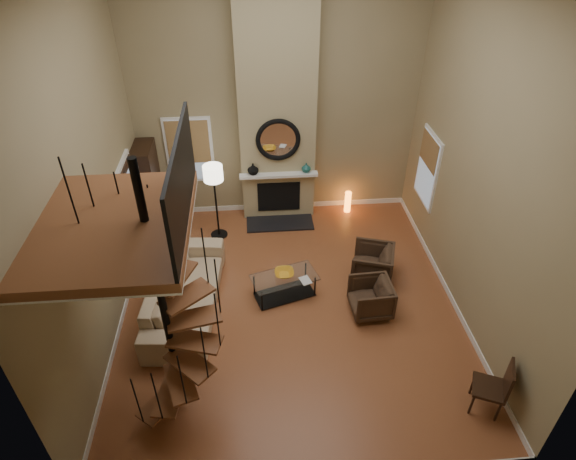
{
  "coord_description": "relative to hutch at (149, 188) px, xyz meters",
  "views": [
    {
      "loc": [
        -0.57,
        -6.35,
        6.32
      ],
      "look_at": [
        0.0,
        0.4,
        1.4
      ],
      "focal_mm": 30.07,
      "sensor_mm": 36.0,
      "label": 1
    }
  ],
  "objects": [
    {
      "name": "ground",
      "position": [
        2.81,
        -2.8,
        -0.95
      ],
      "size": [
        6.0,
        6.5,
        0.01
      ],
      "primitive_type": "cube",
      "color": "#AD6338",
      "rests_on": "ground"
    },
    {
      "name": "back_wall",
      "position": [
        2.81,
        0.45,
        1.8
      ],
      "size": [
        6.0,
        0.02,
        5.5
      ],
      "primitive_type": "cube",
      "color": "#958660",
      "rests_on": "ground"
    },
    {
      "name": "front_wall",
      "position": [
        2.81,
        -6.05,
        1.8
      ],
      "size": [
        6.0,
        0.02,
        5.5
      ],
      "primitive_type": "cube",
      "color": "#958660",
      "rests_on": "ground"
    },
    {
      "name": "left_wall",
      "position": [
        -0.19,
        -2.8,
        1.8
      ],
      "size": [
        0.02,
        6.5,
        5.5
      ],
      "primitive_type": "cube",
      "color": "#958660",
      "rests_on": "ground"
    },
    {
      "name": "right_wall",
      "position": [
        5.81,
        -2.8,
        1.8
      ],
      "size": [
        0.02,
        6.5,
        5.5
      ],
      "primitive_type": "cube",
      "color": "#958660",
      "rests_on": "ground"
    },
    {
      "name": "baseboard_back",
      "position": [
        2.81,
        0.44,
        -0.89
      ],
      "size": [
        6.0,
        0.02,
        0.12
      ],
      "primitive_type": "cube",
      "color": "white",
      "rests_on": "ground"
    },
    {
      "name": "baseboard_left",
      "position": [
        -0.18,
        -2.8,
        -0.89
      ],
      "size": [
        0.02,
        6.5,
        0.12
      ],
      "primitive_type": "cube",
      "color": "white",
      "rests_on": "ground"
    },
    {
      "name": "baseboard_right",
      "position": [
        5.8,
        -2.8,
        -0.89
      ],
      "size": [
        0.02,
        6.5,
        0.12
      ],
      "primitive_type": "cube",
      "color": "white",
      "rests_on": "ground"
    },
    {
      "name": "chimney_breast",
      "position": [
        2.81,
        0.26,
        1.8
      ],
      "size": [
        1.6,
        0.38,
        5.5
      ],
      "primitive_type": "cube",
      "color": "tan",
      "rests_on": "ground"
    },
    {
      "name": "hearth",
      "position": [
        2.81,
        -0.23,
        -0.93
      ],
      "size": [
        1.5,
        0.6,
        0.04
      ],
      "primitive_type": "cube",
      "color": "black",
      "rests_on": "ground"
    },
    {
      "name": "firebox",
      "position": [
        2.81,
        0.06,
        -0.4
      ],
      "size": [
        0.95,
        0.02,
        0.72
      ],
      "primitive_type": "cube",
      "color": "black",
      "rests_on": "chimney_breast"
    },
    {
      "name": "mantel",
      "position": [
        2.81,
        -0.02,
        0.2
      ],
      "size": [
        1.7,
        0.18,
        0.06
      ],
      "primitive_type": "cube",
      "color": "white",
      "rests_on": "chimney_breast"
    },
    {
      "name": "mirror_frame",
      "position": [
        2.81,
        0.04,
        1.0
      ],
      "size": [
        0.94,
        0.1,
        0.94
      ],
      "primitive_type": "torus",
      "rotation": [
        1.57,
        0.0,
        0.0
      ],
      "color": "black",
      "rests_on": "chimney_breast"
    },
    {
      "name": "mirror_disc",
      "position": [
        2.81,
        0.05,
        1.0
      ],
      "size": [
        0.8,
        0.01,
        0.8
      ],
      "primitive_type": "cylinder",
      "rotation": [
        1.57,
        0.0,
        0.0
      ],
      "color": "white",
      "rests_on": "chimney_breast"
    },
    {
      "name": "vase_left",
      "position": [
        2.26,
        0.02,
        0.35
      ],
      "size": [
        0.24,
        0.24,
        0.25
      ],
      "primitive_type": "imported",
      "color": "black",
      "rests_on": "mantel"
    },
    {
      "name": "vase_right",
      "position": [
        3.41,
        0.02,
        0.33
      ],
      "size": [
        0.2,
        0.2,
        0.21
      ],
      "primitive_type": "imported",
      "color": "#17504B",
      "rests_on": "mantel"
    },
    {
      "name": "window_back",
      "position": [
        0.91,
        0.43,
        0.67
      ],
      "size": [
        1.02,
        0.06,
        1.52
      ],
      "color": "white",
      "rests_on": "back_wall"
    },
    {
      "name": "window_right",
      "position": [
        5.78,
        -0.8,
        0.68
      ],
      "size": [
        0.06,
        1.02,
        1.52
      ],
      "color": "white",
      "rests_on": "right_wall"
    },
    {
      "name": "entry_door",
      "position": [
        -0.15,
        -1.0,
        0.1
      ],
      "size": [
        0.1,
        1.05,
        2.16
      ],
      "color": "white",
      "rests_on": "ground"
    },
    {
      "name": "loft",
      "position": [
        0.76,
        -4.6,
        2.29
      ],
      "size": [
        1.7,
        2.2,
        1.09
      ],
      "color": "brown",
      "rests_on": "left_wall"
    },
    {
      "name": "spiral_stair",
      "position": [
        1.02,
        -4.59,
        0.83
      ],
      "size": [
        1.47,
        1.47,
        4.06
      ],
      "color": "black",
      "rests_on": "ground"
    },
    {
      "name": "hutch",
      "position": [
        0.0,
        0.0,
        0.0
      ],
      "size": [
        0.42,
        0.88,
        1.97
      ],
      "primitive_type": "cube",
      "color": "black",
      "rests_on": "ground"
    },
    {
      "name": "sofa",
      "position": [
        0.93,
        -2.68,
        -0.55
      ],
      "size": [
        1.31,
        2.83,
        0.8
      ],
      "primitive_type": "imported",
      "rotation": [
        0.0,
        0.0,
        1.48
      ],
      "color": "tan",
      "rests_on": "ground"
    },
    {
      "name": "armchair_near",
      "position": [
        4.52,
        -2.22,
        -0.6
      ],
      "size": [
        0.97,
        0.95,
        0.71
      ],
      "primitive_type": "imported",
      "rotation": [
        0.0,
        0.0,
        -1.88
      ],
      "color": "#3E2A1C",
      "rests_on": "ground"
    },
    {
      "name": "armchair_far",
      "position": [
        4.28,
        -3.11,
        -0.6
      ],
      "size": [
        0.74,
        0.72,
        0.65
      ],
      "primitive_type": "imported",
      "rotation": [
        0.0,
        0.0,
        -1.52
      ],
      "color": "#3E2A1C",
      "rests_on": "ground"
    },
    {
      "name": "coffee_table",
      "position": [
        2.73,
        -2.55,
        -0.67
      ],
      "size": [
        1.31,
        0.92,
        0.45
      ],
      "color": "silver",
      "rests_on": "ground"
    },
    {
      "name": "bowl",
      "position": [
        2.73,
        -2.5,
        -0.45
      ],
      "size": [
        0.35,
        0.35,
        0.09
      ],
      "primitive_type": "imported",
      "color": "gold",
      "rests_on": "coffee_table"
    },
    {
      "name": "book",
      "position": [
        3.08,
        -2.7,
        -0.49
      ],
      "size": [
        0.24,
        0.28,
        0.02
      ],
      "primitive_type": "imported",
      "rotation": [
        0.0,
        0.0,
        0.33
      ],
      "color": "gray",
      "rests_on": "coffee_table"
    },
    {
      "name": "floor_lamp",
      "position": [
        1.45,
        -0.53,
        0.46
      ],
      "size": [
        0.4,
        0.4,
        1.71
      ],
      "color": "black",
      "rests_on": "ground"
    },
    {
      "name": "accent_lamp",
      "position": [
        4.42,
        0.17,
        -0.7
      ],
      "size": [
        0.15,
        0.15,
        0.52
      ],
      "primitive_type": "cylinder",
      "color": "orange",
      "rests_on": "ground"
    },
    {
      "name": "side_chair",
      "position": [
        5.54,
        -5.19,
        -0.42
      ],
      "size": [
        0.58,
        0.58,
        0.96
      ],
      "color": "black",
      "rests_on": "ground"
    }
  ]
}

